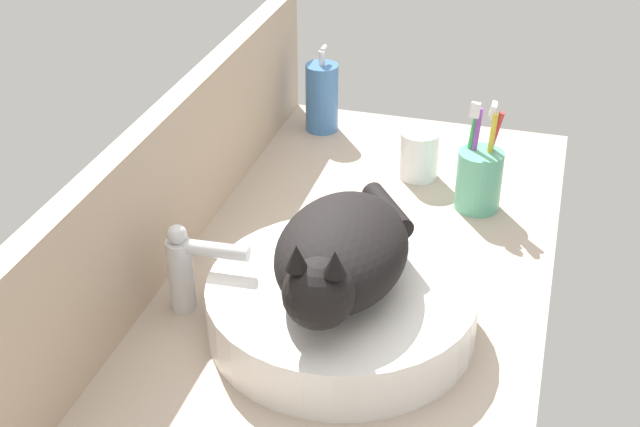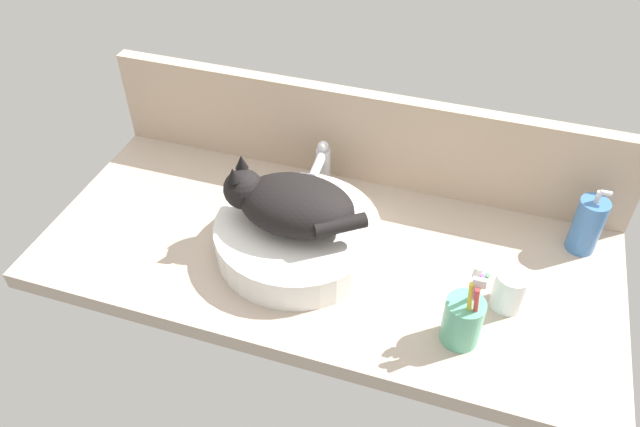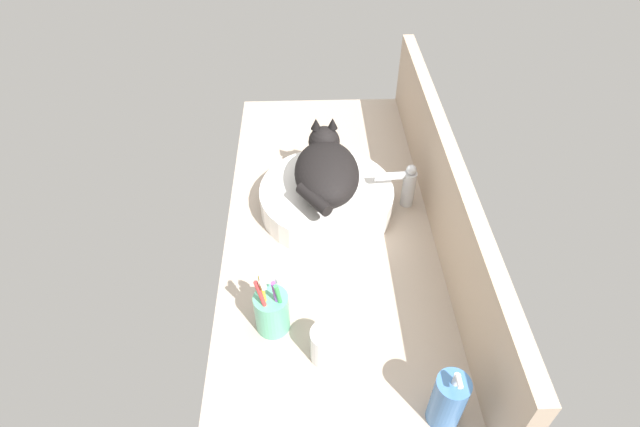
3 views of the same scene
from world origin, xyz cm
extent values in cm
cube|color=#B2A08E|center=(0.00, 0.00, -2.00)|extent=(127.87, 58.67, 4.00)
cube|color=tan|center=(0.00, 27.53, 12.12)|extent=(127.87, 3.60, 24.24)
cylinder|color=white|center=(-6.08, -2.11, 3.69)|extent=(36.46, 36.46, 7.37)
ellipsoid|color=black|center=(-6.08, -2.11, 12.87)|extent=(25.31, 17.46, 11.00)
sphere|color=black|center=(-17.95, -2.33, 14.37)|extent=(8.80, 8.80, 8.80)
cone|color=black|center=(-18.91, -4.55, 19.77)|extent=(2.80, 2.80, 3.20)
cone|color=black|center=(-18.99, -0.15, 19.77)|extent=(2.80, 2.80, 3.20)
cylinder|color=black|center=(4.62, -5.74, 13.37)|extent=(10.82, 8.98, 3.20)
cylinder|color=silver|center=(-7.44, 20.61, 5.50)|extent=(3.60, 3.60, 11.00)
cylinder|color=silver|center=(-7.14, 15.62, 10.40)|extent=(2.80, 10.11, 2.20)
sphere|color=silver|center=(-7.44, 20.61, 12.20)|extent=(2.80, 2.80, 2.80)
cylinder|color=#3F72B2|center=(53.96, 17.73, 6.73)|extent=(6.37, 6.37, 13.46)
cylinder|color=silver|center=(53.96, 17.73, 14.86)|extent=(1.20, 1.20, 2.80)
cylinder|color=silver|center=(55.16, 17.73, 16.26)|extent=(2.20, 1.00, 1.00)
cylinder|color=#5BB28E|center=(31.95, -15.68, 5.17)|extent=(7.55, 7.55, 10.34)
cylinder|color=green|center=(32.71, -13.51, 8.90)|extent=(4.17, 2.05, 16.88)
cube|color=white|center=(32.71, -13.51, 17.40)|extent=(1.65, 0.96, 2.63)
cylinder|color=#D13838|center=(33.86, -16.57, 8.90)|extent=(2.38, 4.05, 16.88)
cube|color=white|center=(33.86, -16.57, 17.40)|extent=(1.42, 1.23, 2.60)
cylinder|color=yellow|center=(32.65, -16.82, 8.90)|extent=(2.28, 1.74, 17.04)
cube|color=white|center=(32.65, -16.82, 17.40)|extent=(1.39, 0.92, 2.53)
cylinder|color=purple|center=(32.48, -14.25, 8.90)|extent=(3.11, 1.72, 17.00)
cube|color=white|center=(32.48, -14.25, 17.40)|extent=(1.51, 0.92, 2.57)
cylinder|color=white|center=(39.92, -4.13, 4.34)|extent=(6.90, 6.90, 8.69)
cylinder|color=silver|center=(39.92, -4.13, 2.49)|extent=(6.07, 6.07, 4.98)
camera|label=1|loc=(-99.74, -25.97, 76.72)|focal=50.00mm
camera|label=2|loc=(29.21, -94.86, 99.17)|focal=35.00mm
camera|label=3|loc=(95.80, -7.45, 95.68)|focal=28.00mm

